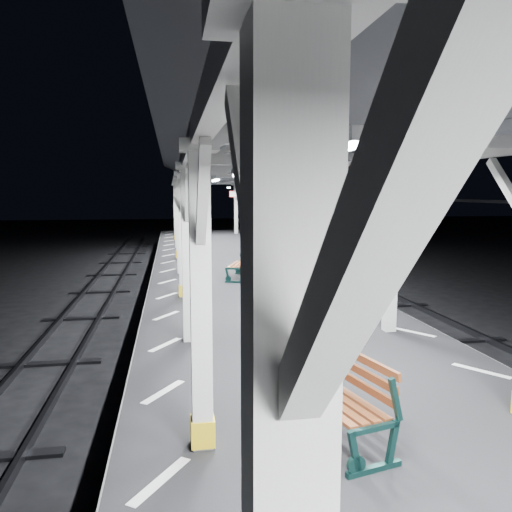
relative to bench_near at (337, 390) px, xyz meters
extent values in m
plane|color=black|center=(0.45, 5.94, -1.52)|extent=(120.00, 120.00, 0.00)
cube|color=black|center=(0.45, 5.94, -1.02)|extent=(6.00, 50.00, 1.00)
cube|color=silver|center=(-2.00, 5.94, -0.51)|extent=(1.00, 48.00, 0.01)
cube|color=silver|center=(2.90, 5.94, -0.51)|extent=(1.00, 48.00, 0.01)
cube|color=#2D2D33|center=(-5.10, 5.94, -1.44)|extent=(0.08, 60.00, 0.16)
cube|color=#2D2D33|center=(-4.00, 5.94, -1.44)|extent=(0.08, 60.00, 0.16)
cube|color=black|center=(-4.55, 5.94, -1.49)|extent=(2.20, 0.22, 0.06)
cube|color=#2D2D33|center=(4.90, 5.94, -1.44)|extent=(0.08, 60.00, 0.16)
cube|color=#2D2D33|center=(6.00, 5.94, -1.44)|extent=(0.08, 60.00, 0.16)
cube|color=black|center=(5.45, 5.94, -1.49)|extent=(2.20, 0.22, 0.06)
cube|color=silver|center=(-1.55, -3.51, 2.23)|extent=(0.10, 0.99, 0.99)
cube|color=silver|center=(-1.55, -4.61, 2.23)|extent=(0.10, 0.99, 0.99)
cube|color=silver|center=(-1.55, -0.06, 1.08)|extent=(0.22, 0.22, 3.20)
cube|color=silver|center=(-1.55, -0.06, 2.74)|extent=(0.40, 0.40, 0.12)
cube|color=gold|center=(-1.55, -0.06, -0.34)|extent=(0.26, 0.26, 0.30)
cube|color=silver|center=(-1.55, 0.49, 2.23)|extent=(0.10, 0.99, 0.99)
cube|color=silver|center=(-1.55, -0.61, 2.23)|extent=(0.10, 0.99, 0.99)
cube|color=silver|center=(-1.55, 3.94, 1.08)|extent=(0.22, 0.22, 3.20)
cube|color=silver|center=(-1.55, 3.94, 2.74)|extent=(0.40, 0.40, 0.12)
cube|color=silver|center=(-1.55, 4.49, 2.23)|extent=(0.10, 0.99, 0.99)
cube|color=silver|center=(-1.55, 3.39, 2.23)|extent=(0.10, 0.99, 0.99)
cube|color=silver|center=(-1.55, 7.94, 1.08)|extent=(0.22, 0.22, 3.20)
cube|color=silver|center=(-1.55, 7.94, 2.74)|extent=(0.40, 0.40, 0.12)
cube|color=gold|center=(-1.55, 7.94, -0.34)|extent=(0.26, 0.26, 0.30)
cube|color=silver|center=(-1.55, 8.49, 2.23)|extent=(0.10, 0.99, 0.99)
cube|color=silver|center=(-1.55, 7.39, 2.23)|extent=(0.10, 0.99, 0.99)
cube|color=silver|center=(-1.55, 11.94, 1.08)|extent=(0.22, 0.22, 3.20)
cube|color=silver|center=(-1.55, 11.94, 2.74)|extent=(0.40, 0.40, 0.12)
cube|color=silver|center=(-1.55, 12.49, 2.23)|extent=(0.10, 0.99, 0.99)
cube|color=silver|center=(-1.55, 11.39, 2.23)|extent=(0.10, 0.99, 0.99)
cube|color=silver|center=(-1.55, 15.94, 1.08)|extent=(0.22, 0.22, 3.20)
cube|color=silver|center=(-1.55, 15.94, 2.74)|extent=(0.40, 0.40, 0.12)
cube|color=gold|center=(-1.55, 15.94, -0.34)|extent=(0.26, 0.26, 0.30)
cube|color=silver|center=(-1.55, 16.49, 2.23)|extent=(0.10, 0.99, 0.99)
cube|color=silver|center=(-1.55, 15.39, 2.23)|extent=(0.10, 0.99, 0.99)
cube|color=silver|center=(-1.55, 19.94, 1.08)|extent=(0.22, 0.22, 3.20)
cube|color=silver|center=(-1.55, 19.94, 2.74)|extent=(0.40, 0.40, 0.12)
cube|color=silver|center=(-1.55, 20.49, 2.23)|extent=(0.10, 0.99, 0.99)
cube|color=silver|center=(-1.55, 19.39, 2.23)|extent=(0.10, 0.99, 0.99)
cube|color=silver|center=(-1.55, 23.94, 1.08)|extent=(0.22, 0.22, 3.20)
cube|color=silver|center=(-1.55, 23.94, 2.74)|extent=(0.40, 0.40, 0.12)
cube|color=gold|center=(-1.55, 23.94, -0.34)|extent=(0.26, 0.26, 0.30)
cube|color=silver|center=(-1.55, 24.49, 2.23)|extent=(0.10, 0.99, 0.99)
cube|color=silver|center=(-1.55, 23.39, 2.23)|extent=(0.10, 0.99, 0.99)
cube|color=silver|center=(-1.55, 27.94, 1.08)|extent=(0.22, 0.22, 3.20)
cube|color=silver|center=(-1.55, 27.94, 2.74)|extent=(0.40, 0.40, 0.12)
cube|color=silver|center=(-1.55, 28.49, 2.23)|extent=(0.10, 0.99, 0.99)
cube|color=silver|center=(-1.55, 27.39, 2.23)|extent=(0.10, 0.99, 0.99)
cube|color=silver|center=(2.45, 0.49, 2.23)|extent=(0.10, 0.99, 0.99)
cube|color=silver|center=(2.45, 3.94, 1.08)|extent=(0.22, 0.22, 3.20)
cube|color=silver|center=(2.45, 3.94, 2.74)|extent=(0.40, 0.40, 0.12)
cube|color=silver|center=(2.45, 4.49, 2.23)|extent=(0.10, 0.99, 0.99)
cube|color=silver|center=(2.45, 3.39, 2.23)|extent=(0.10, 0.99, 0.99)
cube|color=silver|center=(2.45, 7.94, 1.08)|extent=(0.22, 0.22, 3.20)
cube|color=silver|center=(2.45, 7.94, 2.74)|extent=(0.40, 0.40, 0.12)
cube|color=gold|center=(2.45, 7.94, -0.34)|extent=(0.26, 0.26, 0.30)
cube|color=silver|center=(2.45, 8.49, 2.23)|extent=(0.10, 0.99, 0.99)
cube|color=silver|center=(2.45, 7.39, 2.23)|extent=(0.10, 0.99, 0.99)
cube|color=silver|center=(2.45, 11.94, 1.08)|extent=(0.22, 0.22, 3.20)
cube|color=silver|center=(2.45, 11.94, 2.74)|extent=(0.40, 0.40, 0.12)
cube|color=silver|center=(2.45, 12.49, 2.23)|extent=(0.10, 0.99, 0.99)
cube|color=silver|center=(2.45, 11.39, 2.23)|extent=(0.10, 0.99, 0.99)
cube|color=silver|center=(2.45, 15.94, 1.08)|extent=(0.22, 0.22, 3.20)
cube|color=silver|center=(2.45, 15.94, 2.74)|extent=(0.40, 0.40, 0.12)
cube|color=gold|center=(2.45, 15.94, -0.34)|extent=(0.26, 0.26, 0.30)
cube|color=silver|center=(2.45, 16.49, 2.23)|extent=(0.10, 0.99, 0.99)
cube|color=silver|center=(2.45, 15.39, 2.23)|extent=(0.10, 0.99, 0.99)
cube|color=silver|center=(2.45, 19.94, 1.08)|extent=(0.22, 0.22, 3.20)
cube|color=silver|center=(2.45, 19.94, 2.74)|extent=(0.40, 0.40, 0.12)
cube|color=silver|center=(2.45, 20.49, 2.23)|extent=(0.10, 0.99, 0.99)
cube|color=silver|center=(2.45, 19.39, 2.23)|extent=(0.10, 0.99, 0.99)
cube|color=silver|center=(2.45, 23.94, 1.08)|extent=(0.22, 0.22, 3.20)
cube|color=silver|center=(2.45, 23.94, 2.74)|extent=(0.40, 0.40, 0.12)
cube|color=gold|center=(2.45, 23.94, -0.34)|extent=(0.26, 0.26, 0.30)
cube|color=silver|center=(2.45, 24.49, 2.23)|extent=(0.10, 0.99, 0.99)
cube|color=silver|center=(2.45, 23.39, 2.23)|extent=(0.10, 0.99, 0.99)
cube|color=silver|center=(2.45, 27.94, 1.08)|extent=(0.22, 0.22, 3.20)
cube|color=silver|center=(2.45, 27.94, 2.74)|extent=(0.40, 0.40, 0.12)
cube|color=silver|center=(2.45, 28.49, 2.23)|extent=(0.10, 0.99, 0.99)
cube|color=silver|center=(2.45, 27.39, 2.23)|extent=(0.10, 0.99, 0.99)
cube|color=silver|center=(-1.55, 5.94, 2.86)|extent=(0.18, 48.00, 0.24)
cube|color=silver|center=(2.45, 5.94, 2.86)|extent=(0.18, 48.00, 0.24)
cube|color=silver|center=(0.45, -0.06, 2.86)|extent=(4.20, 0.14, 0.20)
cube|color=silver|center=(0.45, 3.94, 2.86)|extent=(4.20, 0.14, 0.20)
cube|color=silver|center=(0.45, 7.94, 2.86)|extent=(4.20, 0.14, 0.20)
cube|color=silver|center=(0.45, 11.94, 2.86)|extent=(4.20, 0.14, 0.20)
cube|color=silver|center=(0.45, 15.94, 2.86)|extent=(4.20, 0.14, 0.20)
cube|color=silver|center=(0.45, 19.94, 2.86)|extent=(4.20, 0.14, 0.20)
cube|color=silver|center=(0.45, 23.94, 2.86)|extent=(4.20, 0.14, 0.20)
cube|color=silver|center=(0.45, 27.94, 2.86)|extent=(4.20, 0.14, 0.20)
cube|color=silver|center=(0.45, 5.94, 3.78)|extent=(0.16, 48.00, 0.20)
cube|color=#52555A|center=(-0.85, 5.94, 3.40)|extent=(2.80, 49.00, 1.45)
cube|color=#52555A|center=(1.75, 5.94, 3.40)|extent=(2.80, 49.00, 1.45)
cube|color=silver|center=(-0.85, -2.06, 2.58)|extent=(0.10, 1.35, 0.08)
cube|color=white|center=(-0.85, -2.06, 2.53)|extent=(0.05, 1.25, 0.05)
cube|color=silver|center=(-0.85, 1.94, 2.58)|extent=(0.10, 1.35, 0.08)
cube|color=white|center=(-0.85, 1.94, 2.53)|extent=(0.05, 1.25, 0.05)
cube|color=silver|center=(-0.85, 5.94, 2.58)|extent=(0.10, 1.35, 0.08)
cube|color=white|center=(-0.85, 5.94, 2.53)|extent=(0.05, 1.25, 0.05)
cube|color=silver|center=(-0.85, 9.94, 2.58)|extent=(0.10, 1.35, 0.08)
cube|color=white|center=(-0.85, 9.94, 2.53)|extent=(0.05, 1.25, 0.05)
cube|color=silver|center=(-0.85, 13.94, 2.58)|extent=(0.10, 1.35, 0.08)
cube|color=white|center=(-0.85, 13.94, 2.53)|extent=(0.05, 1.25, 0.05)
cube|color=silver|center=(-0.85, 17.94, 2.58)|extent=(0.10, 1.35, 0.08)
cube|color=white|center=(-0.85, 17.94, 2.53)|extent=(0.05, 1.25, 0.05)
cube|color=silver|center=(-0.85, 21.94, 2.58)|extent=(0.10, 1.35, 0.08)
cube|color=white|center=(-0.85, 21.94, 2.53)|extent=(0.05, 1.25, 0.05)
cube|color=silver|center=(-0.85, 25.94, 2.58)|extent=(0.10, 1.35, 0.08)
cube|color=white|center=(-0.85, 25.94, 2.53)|extent=(0.05, 1.25, 0.05)
cube|color=silver|center=(1.75, 1.94, 2.58)|extent=(0.10, 1.35, 0.08)
cube|color=white|center=(1.75, 1.94, 2.53)|extent=(0.05, 1.25, 0.05)
cube|color=silver|center=(1.75, 5.94, 2.58)|extent=(0.10, 1.35, 0.08)
cube|color=white|center=(1.75, 5.94, 2.53)|extent=(0.05, 1.25, 0.05)
cube|color=silver|center=(1.75, 9.94, 2.58)|extent=(0.10, 1.35, 0.08)
cube|color=white|center=(1.75, 9.94, 2.53)|extent=(0.05, 1.25, 0.05)
cube|color=silver|center=(1.75, 13.94, 2.58)|extent=(0.10, 1.35, 0.08)
cube|color=white|center=(1.75, 13.94, 2.53)|extent=(0.05, 1.25, 0.05)
cube|color=silver|center=(1.75, 17.94, 2.58)|extent=(0.10, 1.35, 0.08)
cube|color=white|center=(1.75, 17.94, 2.53)|extent=(0.05, 1.25, 0.05)
cube|color=silver|center=(1.75, 21.94, 2.58)|extent=(0.10, 1.35, 0.08)
cube|color=white|center=(1.75, 21.94, 2.53)|extent=(0.05, 1.25, 0.05)
cube|color=silver|center=(1.75, 25.94, 2.58)|extent=(0.10, 1.35, 0.08)
cube|color=white|center=(1.75, 25.94, 2.53)|extent=(0.05, 1.25, 0.05)
cylinder|color=black|center=(-0.87, 11.06, 2.50)|extent=(0.02, 0.02, 0.36)
cube|color=red|center=(-0.87, 11.06, 2.15)|extent=(0.50, 0.03, 0.35)
cube|color=white|center=(-0.87, 11.06, 2.15)|extent=(0.44, 0.04, 0.29)
cylinder|color=black|center=(1.76, 23.62, 2.50)|extent=(0.02, 0.02, 0.36)
cube|color=red|center=(1.76, 23.62, 2.15)|extent=(0.50, 0.03, 0.35)
cube|color=white|center=(1.76, 23.62, 2.15)|extent=(0.44, 0.05, 0.29)
cube|color=black|center=(14.45, 27.94, 0.13)|extent=(0.20, 0.20, 3.30)
sphere|color=silver|center=(14.45, 21.94, 1.70)|extent=(0.20, 0.20, 0.20)
sphere|color=silver|center=(14.45, 27.94, 1.70)|extent=(0.20, 0.20, 0.20)
cube|color=#0E2D2A|center=(0.11, -0.86, -0.48)|extent=(0.64, 0.22, 0.06)
cube|color=#0E2D2A|center=(-0.12, -0.92, -0.27)|extent=(0.17, 0.09, 0.50)
cube|color=#0E2D2A|center=(0.32, -0.81, -0.27)|extent=(0.16, 0.09, 0.50)
cube|color=#0E2D2A|center=(0.34, -0.81, 0.21)|extent=(0.18, 0.09, 0.47)
cube|color=#0E2D2A|center=(-0.31, 0.81, -0.48)|extent=(0.64, 0.22, 0.06)
cube|color=#0E2D2A|center=(-0.54, 0.76, -0.27)|extent=(0.17, 0.09, 0.50)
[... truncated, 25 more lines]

